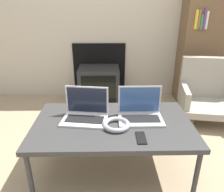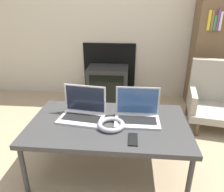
# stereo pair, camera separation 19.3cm
# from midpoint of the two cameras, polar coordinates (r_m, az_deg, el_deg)

# --- Properties ---
(ground_plane) EXTENTS (14.00, 14.00, 0.00)m
(ground_plane) POSITION_cam_midpoint_polar(r_m,az_deg,el_deg) (1.86, 1.80, -22.32)
(ground_plane) COLOR #998466
(wall_back) EXTENTS (7.00, 0.08, 2.60)m
(wall_back) POSITION_cam_midpoint_polar(r_m,az_deg,el_deg) (3.17, 4.29, 22.54)
(wall_back) COLOR #B7AD99
(wall_back) RESTS_ON ground_plane
(table) EXTENTS (1.22, 0.71, 0.47)m
(table) POSITION_cam_midpoint_polar(r_m,az_deg,el_deg) (1.72, 2.33, -7.94)
(table) COLOR #333333
(table) RESTS_ON ground_plane
(laptop_left) EXTENTS (0.37, 0.27, 0.25)m
(laptop_left) POSITION_cam_midpoint_polar(r_m,az_deg,el_deg) (1.75, -4.52, -3.92)
(laptop_left) COLOR silver
(laptop_left) RESTS_ON table
(laptop_right) EXTENTS (0.35, 0.23, 0.25)m
(laptop_right) POSITION_cam_midpoint_polar(r_m,az_deg,el_deg) (1.74, 9.78, -4.45)
(laptop_right) COLOR #B2B2B7
(laptop_right) RESTS_ON table
(headphones) EXTENTS (0.21, 0.21, 0.04)m
(headphones) POSITION_cam_midpoint_polar(r_m,az_deg,el_deg) (1.63, 3.13, -7.57)
(headphones) COLOR gray
(headphones) RESTS_ON table
(phone) EXTENTS (0.06, 0.15, 0.01)m
(phone) POSITION_cam_midpoint_polar(r_m,az_deg,el_deg) (1.52, 9.22, -11.24)
(phone) COLOR black
(phone) RESTS_ON table
(tv) EXTENTS (0.56, 0.41, 0.50)m
(tv) POSITION_cam_midpoint_polar(r_m,az_deg,el_deg) (3.11, 0.71, 3.08)
(tv) COLOR black
(tv) RESTS_ON ground_plane
(armchair) EXTENTS (0.76, 0.67, 0.72)m
(armchair) POSITION_cam_midpoint_polar(r_m,az_deg,el_deg) (2.84, 28.07, -0.11)
(armchair) COLOR gray
(armchair) RESTS_ON ground_plane
(bookshelf) EXTENTS (0.67, 0.32, 1.85)m
(bookshelf) POSITION_cam_midpoint_polar(r_m,az_deg,el_deg) (3.24, 28.29, 13.52)
(bookshelf) COLOR brown
(bookshelf) RESTS_ON ground_plane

